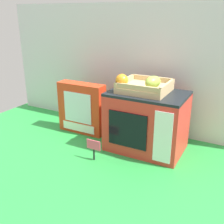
{
  "coord_description": "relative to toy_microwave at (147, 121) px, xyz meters",
  "views": [
    {
      "loc": [
        0.62,
        -1.15,
        0.64
      ],
      "look_at": [
        0.0,
        0.0,
        0.16
      ],
      "focal_mm": 42.88,
      "sensor_mm": 36.0,
      "label": 1
    }
  ],
  "objects": [
    {
      "name": "display_back_panel",
      "position": [
        -0.2,
        0.23,
        0.2
      ],
      "size": [
        1.61,
        0.03,
        0.69
      ],
      "primitive_type": "cube",
      "color": "silver",
      "rests_on": "ground"
    },
    {
      "name": "toy_microwave",
      "position": [
        0.0,
        0.0,
        0.0
      ],
      "size": [
        0.36,
        0.26,
        0.29
      ],
      "color": "red",
      "rests_on": "ground"
    },
    {
      "name": "cookie_set_box",
      "position": [
        -0.39,
        0.02,
        -0.0
      ],
      "size": [
        0.27,
        0.08,
        0.28
      ],
      "color": "red",
      "rests_on": "ground"
    },
    {
      "name": "ground_plane",
      "position": [
        -0.2,
        0.01,
        -0.15
      ],
      "size": [
        1.7,
        1.7,
        0.0
      ],
      "primitive_type": "plane",
      "color": "green",
      "rests_on": "ground"
    },
    {
      "name": "price_sign",
      "position": [
        -0.17,
        -0.22,
        -0.08
      ],
      "size": [
        0.07,
        0.01,
        0.1
      ],
      "color": "black",
      "rests_on": "ground"
    },
    {
      "name": "food_groups_crate",
      "position": [
        -0.02,
        0.0,
        0.17
      ],
      "size": [
        0.23,
        0.21,
        0.09
      ],
      "color": "tan",
      "rests_on": "toy_microwave"
    }
  ]
}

